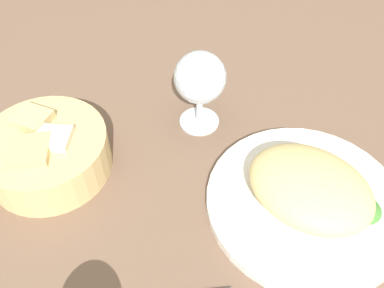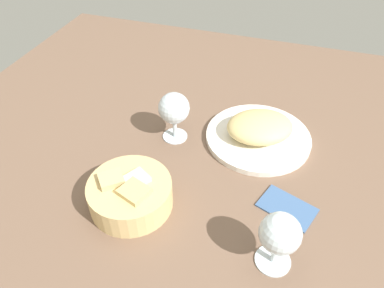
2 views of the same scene
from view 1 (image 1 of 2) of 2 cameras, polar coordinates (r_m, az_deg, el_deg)
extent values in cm
cube|color=brown|center=(59.29, -4.01, -5.21)|extent=(140.00, 140.00, 2.00)
cylinder|color=white|center=(57.08, 15.02, -7.64)|extent=(25.63, 25.63, 1.40)
ellipsoid|color=#DDC27C|center=(54.43, 15.71, -5.64)|extent=(20.00, 18.60, 5.31)
cone|color=#468536|center=(57.31, 22.30, -7.65)|extent=(4.79, 4.79, 1.65)
cylinder|color=tan|center=(60.65, -19.02, -1.20)|extent=(16.90, 16.90, 5.84)
cube|color=tan|center=(61.91, -20.46, 2.15)|extent=(6.21, 6.17, 4.62)
cube|color=tan|center=(58.32, -20.50, -2.16)|extent=(6.55, 6.23, 5.25)
cube|color=beige|center=(58.74, -17.91, -0.36)|extent=(5.86, 6.02, 4.56)
cylinder|color=silver|center=(65.36, 0.99, 3.21)|extent=(6.11, 6.11, 0.60)
cylinder|color=silver|center=(63.59, 1.02, 4.83)|extent=(1.00, 1.00, 4.47)
sphere|color=silver|center=(59.65, 1.10, 9.00)|extent=(7.48, 7.48, 7.48)
camera|label=2|loc=(0.47, -105.94, 6.09)|focal=34.12mm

